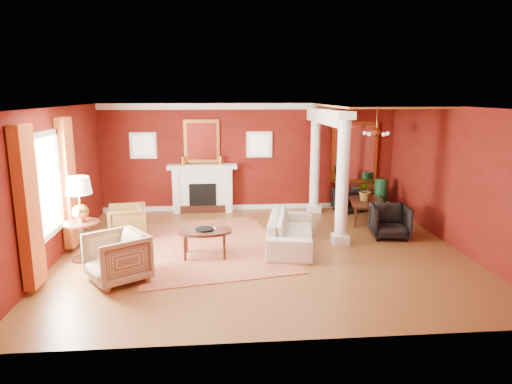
{
  "coord_description": "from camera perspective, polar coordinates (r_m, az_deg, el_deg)",
  "views": [
    {
      "loc": [
        -0.9,
        -8.84,
        3.15
      ],
      "look_at": [
        -0.1,
        0.38,
        1.15
      ],
      "focal_mm": 32.0,
      "sensor_mm": 36.0,
      "label": 1
    }
  ],
  "objects": [
    {
      "name": "rug",
      "position": [
        9.73,
        -6.03,
        -6.72
      ],
      "size": [
        3.64,
        4.43,
        0.02
      ],
      "primitive_type": "cube",
      "rotation": [
        0.0,
        0.0,
        0.19
      ],
      "color": "maroon",
      "rests_on": "ground"
    },
    {
      "name": "side_table",
      "position": [
        9.24,
        -21.15,
        -1.37
      ],
      "size": [
        0.65,
        0.65,
        1.63
      ],
      "rotation": [
        0.0,
        0.0,
        0.22
      ],
      "color": "black",
      "rests_on": "ground"
    },
    {
      "name": "chandelier",
      "position": [
        11.33,
        14.8,
        7.23
      ],
      "size": [
        0.6,
        0.62,
        0.75
      ],
      "color": "#B78239",
      "rests_on": "room_shell"
    },
    {
      "name": "armchair_leopard",
      "position": [
        10.5,
        -15.81,
        -3.41
      ],
      "size": [
        0.86,
        0.91,
        0.82
      ],
      "primitive_type": "imported",
      "rotation": [
        0.0,
        0.0,
        -1.41
      ],
      "color": "black",
      "rests_on": "ground"
    },
    {
      "name": "dining_chair_far",
      "position": [
        12.67,
        11.46,
        -0.77
      ],
      "size": [
        0.86,
        0.83,
        0.72
      ],
      "primitive_type": "imported",
      "rotation": [
        0.0,
        0.0,
        3.43
      ],
      "color": "black",
      "rests_on": "ground"
    },
    {
      "name": "crown_trim",
      "position": [
        12.34,
        -0.76,
        10.66
      ],
      "size": [
        8.0,
        0.08,
        0.16
      ],
      "primitive_type": "cube",
      "color": "white",
      "rests_on": "room_shell"
    },
    {
      "name": "armchair_stripe",
      "position": [
        8.16,
        -17.0,
        -7.57
      ],
      "size": [
        1.21,
        1.22,
        0.93
      ],
      "primitive_type": "imported",
      "rotation": [
        0.0,
        0.0,
        -0.98
      ],
      "color": "tan",
      "rests_on": "ground"
    },
    {
      "name": "dining_table",
      "position": [
        11.82,
        13.79,
        -1.57
      ],
      "size": [
        0.8,
        1.54,
        0.82
      ],
      "primitive_type": "imported",
      "rotation": [
        0.0,
        0.0,
        1.37
      ],
      "color": "black",
      "rests_on": "ground"
    },
    {
      "name": "column_back",
      "position": [
        12.24,
        7.4,
        4.01
      ],
      "size": [
        0.36,
        0.36,
        2.8
      ],
      "color": "white",
      "rests_on": "ground"
    },
    {
      "name": "dining_mirror",
      "position": [
        12.96,
        12.2,
        4.83
      ],
      "size": [
        1.3,
        0.07,
        1.7
      ],
      "color": "gold",
      "rests_on": "room_shell"
    },
    {
      "name": "column_front",
      "position": [
        9.66,
        10.78,
        1.7
      ],
      "size": [
        0.36,
        0.36,
        2.8
      ],
      "color": "white",
      "rests_on": "ground"
    },
    {
      "name": "coffee_table",
      "position": [
        9.0,
        -6.43,
        -5.03
      ],
      "size": [
        1.08,
        1.08,
        0.54
      ],
      "rotation": [
        0.0,
        0.0,
        -0.28
      ],
      "color": "black",
      "rests_on": "ground"
    },
    {
      "name": "fireplace",
      "position": [
        12.42,
        -6.68,
        0.48
      ],
      "size": [
        1.85,
        0.42,
        1.29
      ],
      "color": "white",
      "rests_on": "ground"
    },
    {
      "name": "left_window",
      "position": [
        8.93,
        -24.41,
        -0.05
      ],
      "size": [
        0.21,
        2.55,
        2.6
      ],
      "color": "white",
      "rests_on": "room_shell"
    },
    {
      "name": "ground",
      "position": [
        9.43,
        0.84,
        -7.33
      ],
      "size": [
        8.0,
        8.0,
        0.0
      ],
      "primitive_type": "plane",
      "color": "brown",
      "rests_on": "ground"
    },
    {
      "name": "coffee_book",
      "position": [
        9.02,
        -6.03,
        -4.0
      ],
      "size": [
        0.15,
        0.04,
        0.21
      ],
      "primitive_type": "imported",
      "rotation": [
        0.0,
        0.0,
        0.13
      ],
      "color": "black",
      "rests_on": "coffee_table"
    },
    {
      "name": "room_shell",
      "position": [
        8.96,
        0.88,
        4.93
      ],
      "size": [
        8.04,
        7.04,
        2.92
      ],
      "color": "#5F140D",
      "rests_on": "ground"
    },
    {
      "name": "flank_window_left",
      "position": [
        12.53,
        -13.92,
        5.66
      ],
      "size": [
        0.7,
        0.07,
        0.7
      ],
      "color": "white",
      "rests_on": "room_shell"
    },
    {
      "name": "header_beam",
      "position": [
        11.06,
        8.79,
        9.31
      ],
      "size": [
        0.3,
        3.2,
        0.32
      ],
      "primitive_type": "cube",
      "color": "white",
      "rests_on": "column_front"
    },
    {
      "name": "overmantel_mirror",
      "position": [
        12.36,
        -6.8,
        6.31
      ],
      "size": [
        0.95,
        0.07,
        1.15
      ],
      "color": "gold",
      "rests_on": "fireplace"
    },
    {
      "name": "flank_window_right",
      "position": [
        12.43,
        0.41,
        5.96
      ],
      "size": [
        0.7,
        0.07,
        0.7
      ],
      "color": "white",
      "rests_on": "room_shell"
    },
    {
      "name": "sofa",
      "position": [
        9.62,
        4.43,
        -4.17
      ],
      "size": [
        1.1,
        2.37,
        0.89
      ],
      "primitive_type": "imported",
      "rotation": [
        0.0,
        0.0,
        1.37
      ],
      "color": "beige",
      "rests_on": "ground"
    },
    {
      "name": "green_urn",
      "position": [
        12.82,
        15.27,
        -0.8
      ],
      "size": [
        0.38,
        0.38,
        0.92
      ],
      "color": "#133D1F",
      "rests_on": "ground"
    },
    {
      "name": "dining_chair_near",
      "position": [
        10.56,
        16.42,
        -3.37
      ],
      "size": [
        0.89,
        0.84,
        0.81
      ],
      "primitive_type": "imported",
      "rotation": [
        0.0,
        0.0,
        -0.14
      ],
      "color": "black",
      "rests_on": "ground"
    },
    {
      "name": "potted_plant",
      "position": [
        11.69,
        13.67,
        1.37
      ],
      "size": [
        0.56,
        0.6,
        0.41
      ],
      "primitive_type": "imported",
      "rotation": [
        0.0,
        0.0,
        -0.17
      ],
      "color": "#26591E",
      "rests_on": "dining_table"
    },
    {
      "name": "amber_ceiling",
      "position": [
        11.24,
        14.81,
        10.37
      ],
      "size": [
        2.3,
        3.4,
        0.04
      ],
      "primitive_type": "cube",
      "color": "#D68A3F",
      "rests_on": "room_shell"
    },
    {
      "name": "base_trim",
      "position": [
        12.71,
        -0.72,
        -1.87
      ],
      "size": [
        8.0,
        0.08,
        0.12
      ],
      "primitive_type": "cube",
      "color": "white",
      "rests_on": "ground"
    }
  ]
}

